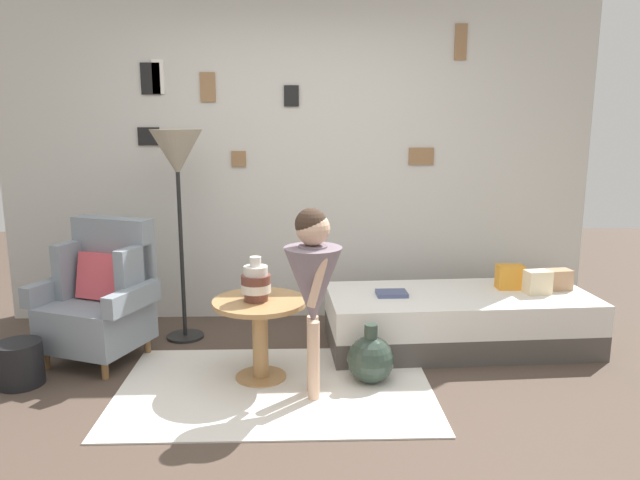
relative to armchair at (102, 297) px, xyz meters
name	(u,v)px	position (x,y,z in m)	size (l,w,h in m)	color
ground_plane	(298,429)	(1.36, -1.04, -0.44)	(12.00, 12.00, 0.00)	#4C3D33
gallery_wall	(298,162)	(1.36, 0.91, 0.86)	(4.80, 0.12, 2.60)	beige
rug	(276,388)	(1.22, -0.54, -0.43)	(1.93, 1.25, 0.01)	silver
armchair	(102,297)	(0.00, 0.00, 0.00)	(0.88, 0.78, 0.97)	olive
daybed	(458,319)	(2.54, 0.14, -0.24)	(1.94, 0.90, 0.40)	#4C4742
pillow_head	(559,279)	(3.30, 0.22, 0.04)	(0.16, 0.12, 0.15)	tan
pillow_mid	(538,282)	(3.10, 0.12, 0.05)	(0.18, 0.12, 0.17)	beige
pillow_back	(510,277)	(2.94, 0.26, 0.05)	(0.19, 0.12, 0.18)	orange
side_table	(260,322)	(1.12, -0.39, -0.06)	(0.59, 0.59, 0.53)	tan
vase_striped	(256,282)	(1.10, -0.40, 0.21)	(0.19, 0.19, 0.28)	brown
floor_lamp	(177,161)	(0.49, 0.37, 0.91)	(0.38, 0.38, 1.58)	black
person_child	(313,278)	(1.45, -0.65, 0.30)	(0.34, 0.34, 1.15)	#D8AD8E
book_on_daybed	(392,293)	(2.03, 0.10, -0.02)	(0.22, 0.16, 0.03)	#49547C
demijohn_near	(370,359)	(1.82, -0.46, -0.28)	(0.30, 0.30, 0.39)	#2D3D33
magazine_basket	(20,364)	(-0.39, -0.43, -0.30)	(0.28, 0.28, 0.28)	black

